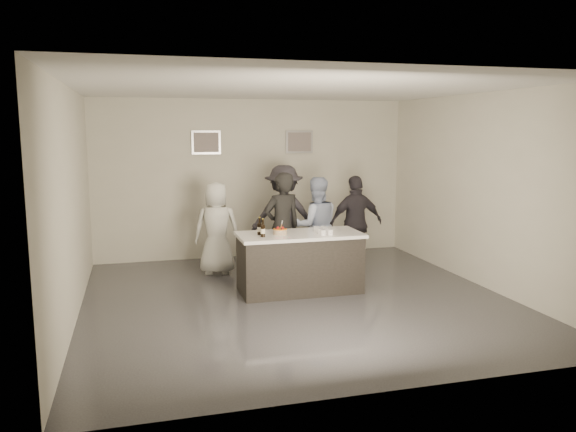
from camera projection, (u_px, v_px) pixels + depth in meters
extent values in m
plane|color=#3D3D42|center=(297.00, 299.00, 8.13)|extent=(6.00, 6.00, 0.00)
plane|color=white|center=(298.00, 88.00, 7.67)|extent=(6.00, 6.00, 0.00)
cube|color=beige|center=(254.00, 179.00, 10.76)|extent=(6.00, 0.04, 3.00)
cube|color=beige|center=(390.00, 235.00, 5.04)|extent=(6.00, 0.04, 3.00)
cube|color=beige|center=(71.00, 204.00, 7.12)|extent=(0.04, 6.00, 3.00)
cube|color=beige|center=(483.00, 191.00, 8.68)|extent=(0.04, 6.00, 3.00)
cube|color=#B2B2B7|center=(206.00, 142.00, 10.39)|extent=(0.54, 0.04, 0.44)
cube|color=#B2B2B7|center=(299.00, 142.00, 10.86)|extent=(0.54, 0.04, 0.44)
cube|color=white|center=(300.00, 262.00, 8.47)|extent=(1.86, 0.86, 0.90)
cylinder|color=orange|center=(280.00, 232.00, 8.31)|extent=(0.21, 0.21, 0.07)
cylinder|color=black|center=(260.00, 226.00, 8.24)|extent=(0.07, 0.07, 0.26)
cylinder|color=black|center=(263.00, 228.00, 8.09)|extent=(0.07, 0.07, 0.26)
cube|color=gold|center=(323.00, 231.00, 8.41)|extent=(0.19, 0.40, 0.08)
cube|color=pink|center=(283.00, 237.00, 8.05)|extent=(0.24, 0.08, 0.01)
imported|color=black|center=(282.00, 227.00, 9.06)|extent=(0.72, 0.56, 1.76)
imported|color=#A5B5D8|center=(316.00, 226.00, 9.46)|extent=(0.86, 0.70, 1.66)
imported|color=silver|center=(217.00, 228.00, 9.49)|extent=(0.84, 0.63, 1.57)
imported|color=#2A272E|center=(356.00, 223.00, 9.76)|extent=(0.98, 0.44, 1.65)
imported|color=#2E2D35|center=(284.00, 216.00, 10.02)|extent=(1.27, 0.87, 1.82)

